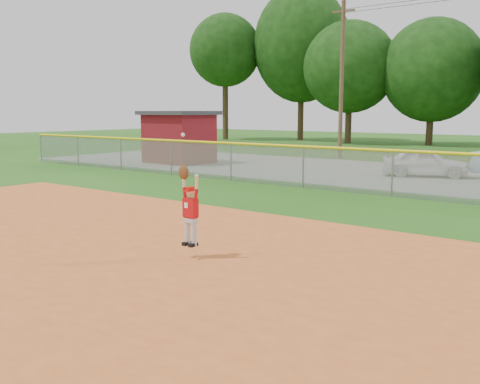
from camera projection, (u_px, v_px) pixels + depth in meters
name	position (u px, v px, depth m)	size (l,w,h in m)	color
ground	(175.00, 267.00, 9.52)	(120.00, 120.00, 0.00)	#215112
clay_infield	(17.00, 316.00, 7.16)	(24.00, 16.00, 0.04)	#BC5622
parking_strip	(447.00, 178.00, 22.07)	(44.00, 10.00, 0.03)	gray
car_white_a	(425.00, 162.00, 22.47)	(1.41, 3.50, 1.19)	white
utility_shed	(179.00, 137.00, 28.49)	(3.91, 3.16, 2.78)	maroon
outfield_fence	(392.00, 170.00, 17.23)	(40.06, 0.10, 1.55)	gray
ballplayer	(189.00, 206.00, 9.85)	(0.49, 0.22, 2.09)	silver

